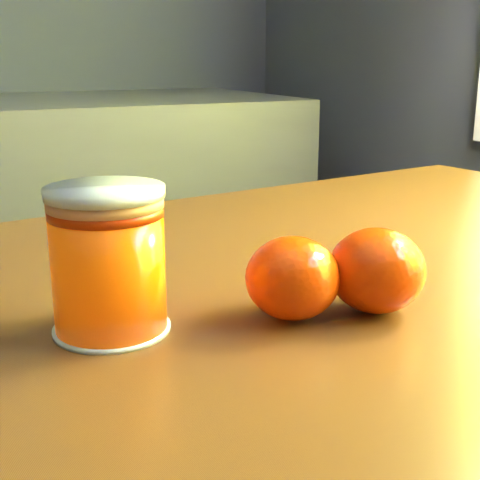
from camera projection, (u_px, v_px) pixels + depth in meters
name	position (u px, v px, depth m)	size (l,w,h in m)	color
table	(345.00, 416.00, 0.55)	(1.19, 0.91, 0.82)	brown
juice_glass	(108.00, 261.00, 0.44)	(0.08, 0.08, 0.10)	#FF5405
orange_front	(377.00, 270.00, 0.48)	(0.07, 0.07, 0.06)	#E83A04
orange_back	(293.00, 278.00, 0.47)	(0.07, 0.07, 0.06)	#E83A04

